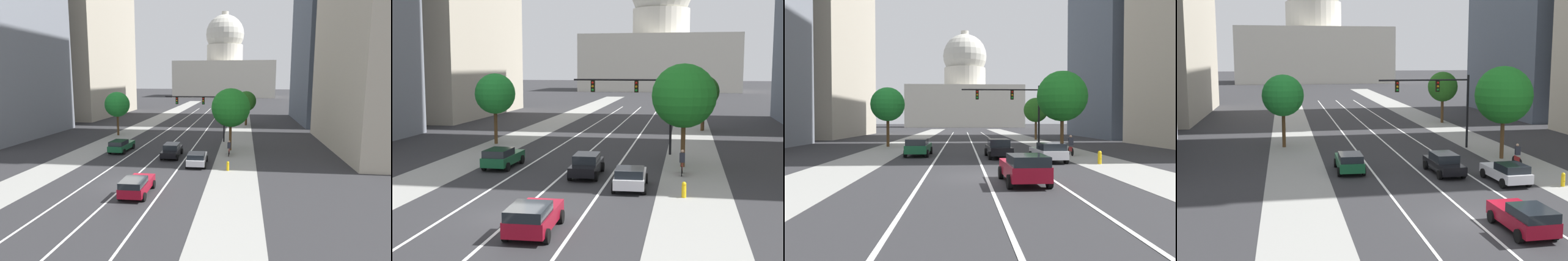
# 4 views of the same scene
# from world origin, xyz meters

# --- Properties ---
(ground_plane) EXTENTS (400.00, 400.00, 0.00)m
(ground_plane) POSITION_xyz_m (0.00, 40.00, 0.00)
(ground_plane) COLOR #2B2B2D
(sidewalk_left) EXTENTS (4.26, 130.00, 0.01)m
(sidewalk_left) POSITION_xyz_m (-8.65, 35.00, 0.01)
(sidewalk_left) COLOR gray
(sidewalk_left) RESTS_ON ground
(sidewalk_right) EXTENTS (4.26, 130.00, 0.01)m
(sidewalk_right) POSITION_xyz_m (8.65, 35.00, 0.01)
(sidewalk_right) COLOR gray
(sidewalk_right) RESTS_ON ground
(lane_stripe_left) EXTENTS (0.16, 90.00, 0.01)m
(lane_stripe_left) POSITION_xyz_m (-3.26, 25.00, 0.01)
(lane_stripe_left) COLOR white
(lane_stripe_left) RESTS_ON ground
(lane_stripe_center) EXTENTS (0.16, 90.00, 0.01)m
(lane_stripe_center) POSITION_xyz_m (0.00, 25.00, 0.01)
(lane_stripe_center) COLOR white
(lane_stripe_center) RESTS_ON ground
(lane_stripe_right) EXTENTS (0.16, 90.00, 0.01)m
(lane_stripe_right) POSITION_xyz_m (3.26, 25.00, 0.01)
(lane_stripe_right) COLOR white
(lane_stripe_right) RESTS_ON ground
(capitol_building) EXTENTS (45.29, 24.75, 38.78)m
(capitol_building) POSITION_xyz_m (0.00, 134.57, 13.47)
(capitol_building) COLOR beige
(capitol_building) RESTS_ON ground
(car_white) EXTENTS (2.15, 4.35, 1.40)m
(car_white) POSITION_xyz_m (4.90, 6.97, 0.73)
(car_white) COLOR silver
(car_white) RESTS_ON ground
(car_crimson) EXTENTS (2.09, 4.28, 1.44)m
(car_crimson) POSITION_xyz_m (1.64, -2.17, 0.77)
(car_crimson) COLOR maroon
(car_crimson) RESTS_ON ground
(car_green) EXTENTS (2.03, 4.57, 1.46)m
(car_green) POSITION_xyz_m (-4.90, 11.89, 0.77)
(car_green) COLOR #14512D
(car_green) RESTS_ON ground
(car_black) EXTENTS (2.03, 4.75, 1.49)m
(car_black) POSITION_xyz_m (1.63, 10.23, 0.77)
(car_black) COLOR black
(car_black) RESTS_ON ground
(traffic_signal_mast) EXTENTS (8.23, 0.39, 6.59)m
(traffic_signal_mast) POSITION_xyz_m (4.22, 19.76, 4.79)
(traffic_signal_mast) COLOR black
(traffic_signal_mast) RESTS_ON ground
(fire_hydrant) EXTENTS (0.26, 0.35, 0.91)m
(fire_hydrant) POSITION_xyz_m (8.06, 5.46, 0.46)
(fire_hydrant) COLOR yellow
(fire_hydrant) RESTS_ON ground
(cyclist) EXTENTS (0.37, 1.70, 1.72)m
(cyclist) POSITION_xyz_m (7.89, 11.71, 0.85)
(cyclist) COLOR black
(cyclist) RESTS_ON ground
(street_tree_far_right) EXTENTS (4.62, 4.62, 7.49)m
(street_tree_far_right) POSITION_xyz_m (7.90, 14.57, 5.17)
(street_tree_far_right) COLOR #51381E
(street_tree_far_right) RESTS_ON ground
(street_tree_mid_right) EXTENTS (3.66, 3.66, 6.30)m
(street_tree_mid_right) POSITION_xyz_m (9.82, 36.64, 4.45)
(street_tree_mid_right) COLOR #51381E
(street_tree_mid_right) RESTS_ON ground
(street_tree_near_right) EXTENTS (3.06, 3.06, 6.04)m
(street_tree_near_right) POSITION_xyz_m (9.93, 37.07, 4.47)
(street_tree_near_right) COLOR #51381E
(street_tree_near_right) RESTS_ON ground
(street_tree_near_left) EXTENTS (3.77, 3.77, 6.62)m
(street_tree_near_left) POSITION_xyz_m (-9.52, 22.87, 4.71)
(street_tree_near_left) COLOR #51381E
(street_tree_near_left) RESTS_ON ground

